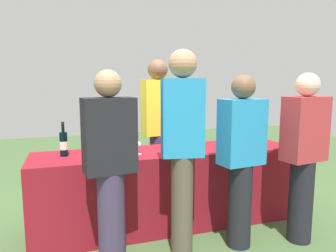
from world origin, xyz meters
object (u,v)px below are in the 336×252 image
Objects in this scene: guest_0 at (110,163)px; wine_glass_1 at (138,145)px; wine_bottle_1 at (113,142)px; wine_bottle_3 at (254,133)px; guest_1 at (182,142)px; guest_2 at (241,156)px; wine_glass_3 at (253,136)px; wine_bottle_0 at (64,144)px; guest_3 at (304,153)px; wine_glass_0 at (126,147)px; wine_glass_2 at (233,138)px; wine_bottle_2 at (201,135)px; server_pouring at (158,126)px.

wine_glass_1 is at bearing 48.27° from guest_0.
wine_bottle_3 reaches higher than wine_bottle_1.
guest_1 reaches higher than guest_2.
wine_glass_3 is 0.73m from guest_2.
wine_glass_3 is at bearing 9.68° from guest_0.
guest_0 is at bearing -159.61° from wine_bottle_3.
guest_0 is at bearing -61.15° from wine_bottle_0.
guest_1 is 1.12× the size of guest_3.
guest_0 reaches higher than wine_glass_0.
wine_glass_2 is (1.05, 0.03, 0.01)m from wine_glass_1.
wine_glass_0 is 0.92× the size of wine_glass_3.
wine_glass_1 is (-0.76, -0.24, -0.02)m from wine_bottle_2.
wine_glass_1 is (0.13, 0.06, -0.01)m from wine_glass_0.
wine_glass_3 reaches higher than wine_glass_0.
wine_glass_0 is at bearing -65.60° from wine_bottle_1.
wine_bottle_2 is at bearing 5.19° from wine_bottle_1.
wine_glass_0 is at bearing 45.66° from server_pouring.
server_pouring is 1.13× the size of guest_2.
wine_bottle_0 reaches higher than wine_glass_3.
wine_glass_2 is at bearing -5.14° from wine_bottle_1.
wine_bottle_3 is at bearing -7.77° from wine_bottle_2.
wine_bottle_1 is at bearing 30.20° from server_pouring.
wine_glass_2 is at bearing 13.17° from guest_0.
guest_1 is (-1.01, -0.50, 0.09)m from wine_glass_3.
wine_glass_1 is (-1.39, -0.15, -0.02)m from wine_bottle_3.
server_pouring reaches higher than wine_glass_1.
wine_bottle_2 is 0.80m from wine_glass_1.
wine_bottle_1 is 2.22× the size of wine_glass_0.
guest_1 reaches higher than wine_bottle_3.
wine_glass_0 is 0.59m from guest_1.
wine_bottle_1 is 2.12× the size of wine_glass_2.
guest_1 reaches higher than wine_bottle_2.
wine_glass_3 is at bearing -129.37° from wine_bottle_3.
guest_2 is (0.53, -0.05, -0.15)m from guest_1.
wine_glass_1 is at bearing 26.83° from wine_glass_0.
server_pouring is 1.24m from guest_2.
guest_3 is at bearing -12.35° from guest_0.
wine_bottle_1 is at bearing 137.81° from guest_1.
wine_bottle_3 is at bearing 12.82° from guest_0.
guest_2 is at bearing -113.23° from wine_glass_2.
server_pouring is at bearing 58.45° from wine_glass_1.
guest_3 is at bearing -20.66° from wine_glass_0.
server_pouring is at bearing 102.50° from guest_2.
wine_bottle_3 reaches higher than wine_glass_3.
wine_glass_3 is (1.96, -0.13, -0.01)m from wine_bottle_0.
wine_bottle_3 is 1.12m from server_pouring.
wine_glass_3 is 1.69m from guest_0.
wine_bottle_2 is 2.28× the size of wine_glass_0.
wine_glass_1 is (0.68, -0.14, -0.03)m from wine_bottle_0.
guest_0 is at bearing -99.99° from wine_bottle_1.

